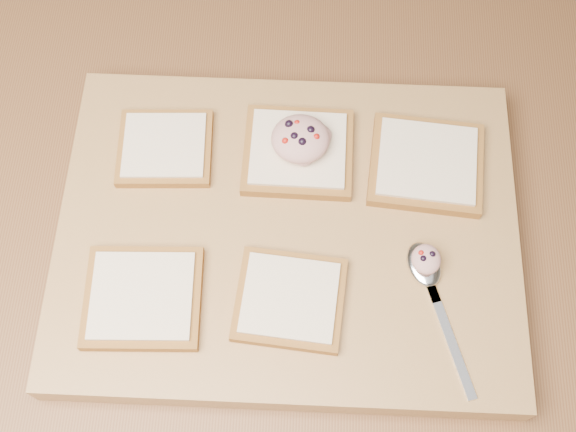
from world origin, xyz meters
name	(u,v)px	position (x,y,z in m)	size (l,w,h in m)	color
ground	(281,387)	(0.00, 0.00, 0.00)	(4.00, 4.00, 0.00)	#515459
island_counter	(279,335)	(0.00, 0.00, 0.45)	(2.00, 0.80, 0.90)	slate
cutting_board	(288,233)	(0.02, 0.00, 0.92)	(0.53, 0.40, 0.04)	#B2864C
bread_far_left	(165,148)	(-0.13, 0.09, 0.95)	(0.11, 0.11, 0.02)	brown
bread_far_center	(298,152)	(0.02, 0.09, 0.95)	(0.13, 0.12, 0.02)	brown
bread_far_right	(426,164)	(0.17, 0.08, 0.95)	(0.14, 0.13, 0.02)	brown
bread_near_left	(143,297)	(-0.14, -0.10, 0.95)	(0.13, 0.12, 0.02)	brown
bread_near_center	(290,299)	(0.02, -0.09, 0.95)	(0.12, 0.12, 0.02)	brown
tuna_salad_dollop	(300,139)	(0.03, 0.09, 0.98)	(0.07, 0.06, 0.03)	tan
spoon	(428,275)	(0.17, -0.06, 0.95)	(0.08, 0.18, 0.01)	silver
spoon_salad	(426,259)	(0.17, -0.05, 0.96)	(0.03, 0.04, 0.02)	tan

